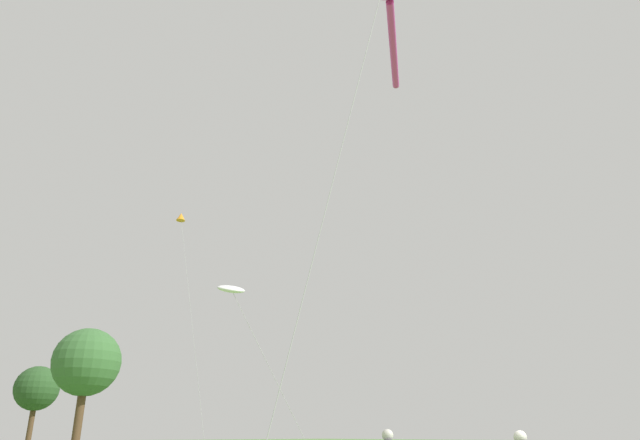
{
  "coord_description": "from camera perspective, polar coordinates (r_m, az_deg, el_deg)",
  "views": [
    {
      "loc": [
        -9.03,
        -3.82,
        1.6
      ],
      "look_at": [
        1.64,
        6.55,
        7.24
      ],
      "focal_mm": 31.75,
      "sensor_mm": 36.0,
      "label": 1
    }
  ],
  "objects": [
    {
      "name": "tree_broad_distant",
      "position": [
        60.48,
        -22.46,
        -13.14
      ],
      "size": [
        6.41,
        6.41,
        11.3
      ],
      "color": "#513823",
      "rests_on": "ground"
    },
    {
      "name": "small_kite_stunt_black",
      "position": [
        42.49,
        -13.82,
        0.13
      ],
      "size": [
        2.44,
        2.84,
        16.76
      ],
      "rotation": [
        0.0,
        0.0,
        -0.97
      ],
      "color": "orange",
      "rests_on": "ground"
    },
    {
      "name": "small_kite_tiny_distant",
      "position": [
        23.73,
        -8.9,
        -6.98
      ],
      "size": [
        4.65,
        1.98,
        7.44
      ],
      "rotation": [
        0.0,
        0.0,
        2.84
      ],
      "color": "white",
      "rests_on": "ground"
    },
    {
      "name": "tree_oak_left",
      "position": [
        77.0,
        -26.64,
        -14.96
      ],
      "size": [
        5.08,
        5.08,
        9.18
      ],
      "color": "#513823",
      "rests_on": "ground"
    }
  ]
}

